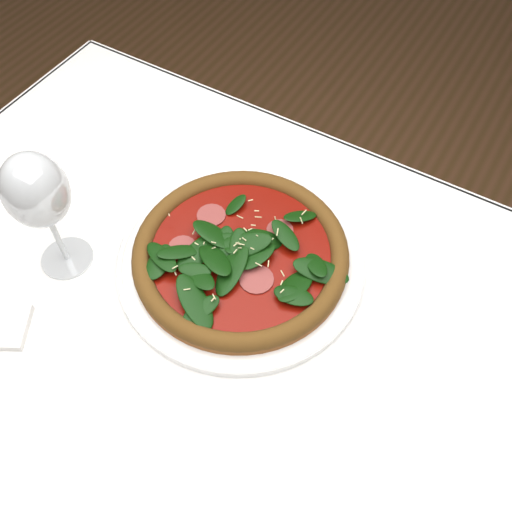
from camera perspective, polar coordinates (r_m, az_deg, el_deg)
The scene contains 5 objects.
ground at distance 1.53m, azimuth -1.65°, elevation -19.43°, with size 6.00×6.00×0.00m, color brown.
dining_table at distance 0.92m, azimuth -2.61°, elevation -8.47°, with size 1.21×0.81×0.75m.
plate at distance 0.87m, azimuth -1.52°, elevation -0.38°, with size 0.38×0.38×0.02m.
pizza at distance 0.85m, azimuth -1.56°, elevation 0.45°, with size 0.39×0.39×0.04m.
wine_glass at distance 0.81m, azimuth -21.10°, elevation 5.89°, with size 0.09×0.09×0.22m.
Camera 1 is at (0.25, -0.33, 1.47)m, focal length 40.00 mm.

